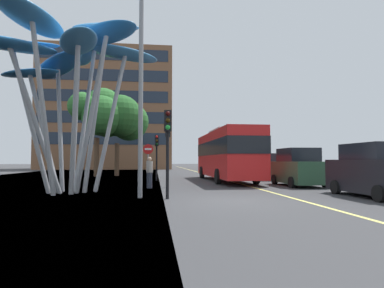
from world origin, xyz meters
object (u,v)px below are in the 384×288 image
at_px(leaf_sculpture, 69,57).
at_px(traffic_light_kerb_near, 168,135).
at_px(car_parked_mid, 298,168).
at_px(car_side_street, 243,165).
at_px(no_entry_sign, 148,158).
at_px(pedestrian, 149,172).
at_px(traffic_light_island_mid, 157,147).
at_px(traffic_light_kerb_far, 168,140).
at_px(car_parked_near, 375,172).
at_px(red_bus, 226,153).
at_px(car_parked_far, 267,167).
at_px(street_lamp, 148,58).
at_px(car_far_side, 226,165).

xyz_separation_m(leaf_sculpture, traffic_light_kerb_near, (4.50, -3.08, -3.83)).
relative_size(car_parked_mid, car_side_street, 0.89).
relative_size(car_side_street, no_entry_sign, 1.86).
bearing_deg(pedestrian, traffic_light_island_mid, 86.09).
distance_m(traffic_light_kerb_far, pedestrian, 1.99).
xyz_separation_m(traffic_light_kerb_near, car_parked_near, (8.24, -0.31, -1.43)).
bearing_deg(red_bus, car_parked_far, 24.04).
bearing_deg(pedestrian, car_parked_far, 38.14).
bearing_deg(leaf_sculpture, traffic_light_kerb_near, -34.40).
distance_m(traffic_light_kerb_near, traffic_light_island_mid, 10.95).
height_order(red_bus, car_side_street, red_bus).
distance_m(traffic_light_island_mid, street_lamp, 10.84).
xyz_separation_m(car_parked_far, pedestrian, (-8.96, -7.04, -0.12)).
height_order(car_side_street, street_lamp, street_lamp).
xyz_separation_m(traffic_light_kerb_far, car_parked_far, (8.00, 6.87, -1.62)).
relative_size(traffic_light_kerb_far, no_entry_sign, 1.45).
xyz_separation_m(traffic_light_island_mid, pedestrian, (-0.41, -5.97, -1.56)).
bearing_deg(red_bus, pedestrian, -134.56).
relative_size(traffic_light_kerb_far, pedestrian, 2.14).
distance_m(red_bus, traffic_light_kerb_near, 11.36).
xyz_separation_m(car_parked_far, car_side_street, (0.10, 7.31, 0.09)).
height_order(traffic_light_kerb_near, pedestrian, traffic_light_kerb_near).
distance_m(car_parked_far, car_far_side, 13.36).
xyz_separation_m(leaf_sculpture, street_lamp, (3.70, -2.49, -0.71)).
relative_size(traffic_light_kerb_far, car_parked_mid, 0.87).
xyz_separation_m(car_parked_near, car_parked_far, (-0.04, 12.32, -0.08)).
xyz_separation_m(red_bus, leaf_sculpture, (-9.07, -7.31, 4.27)).
height_order(traffic_light_kerb_far, traffic_light_island_mid, traffic_light_kerb_far).
bearing_deg(traffic_light_island_mid, street_lamp, -92.48).
height_order(leaf_sculpture, car_parked_near, leaf_sculpture).
relative_size(car_far_side, street_lamp, 0.50).
height_order(red_bus, traffic_light_island_mid, red_bus).
xyz_separation_m(car_parked_mid, car_side_street, (0.57, 13.79, 0.02)).
distance_m(leaf_sculpture, car_parked_mid, 13.54).
xyz_separation_m(car_parked_near, street_lamp, (-9.03, 0.90, 4.55)).
distance_m(red_bus, traffic_light_island_mid, 4.97).
distance_m(red_bus, no_entry_sign, 6.36).
xyz_separation_m(traffic_light_kerb_near, car_parked_mid, (7.73, 5.52, -1.44)).
relative_size(red_bus, street_lamp, 1.26).
bearing_deg(traffic_light_island_mid, car_side_street, 44.07).
distance_m(car_side_street, pedestrian, 16.97).
xyz_separation_m(traffic_light_kerb_near, traffic_light_island_mid, (-0.35, 10.94, -0.06)).
relative_size(traffic_light_island_mid, car_parked_near, 0.74).
bearing_deg(car_parked_mid, pedestrian, -176.27).
bearing_deg(car_parked_mid, car_parked_far, 85.86).
distance_m(car_side_street, car_far_side, 6.06).
height_order(red_bus, car_parked_near, red_bus).
bearing_deg(traffic_light_island_mid, car_parked_mid, -33.83).
bearing_deg(car_far_side, car_parked_far, -88.90).
bearing_deg(traffic_light_kerb_near, car_side_street, 66.74).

